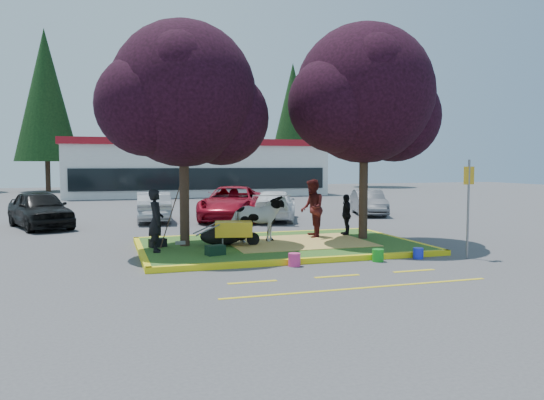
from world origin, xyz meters
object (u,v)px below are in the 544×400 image
object	(u,v)px
sign_post	(468,197)
bucket_blue	(418,253)
calf	(221,236)
car_silver	(154,207)
cow	(258,219)
car_black	(40,209)
wheelbarrow	(234,229)
bucket_pink	(294,260)
bucket_green	(378,255)
handler	(156,221)

from	to	relation	value
sign_post	bucket_blue	size ratio (longest dim) A/B	9.10
calf	car_silver	size ratio (longest dim) A/B	0.32
cow	car_black	size ratio (longest dim) A/B	0.39
wheelbarrow	bucket_pink	size ratio (longest dim) A/B	5.85
car_black	bucket_green	bearing A→B (deg)	-68.78
calf	car_silver	xyz separation A→B (m)	(-1.25, 8.42, 0.23)
wheelbarrow	bucket_blue	world-z (taller)	wheelbarrow
calf	handler	size ratio (longest dim) A/B	0.74
sign_post	bucket_blue	xyz separation A→B (m)	(-1.28, 0.36, -1.51)
sign_post	bucket_pink	size ratio (longest dim) A/B	8.09
cow	bucket_blue	xyz separation A→B (m)	(3.61, -3.09, -0.73)
bucket_green	bucket_blue	world-z (taller)	bucket_green
bucket_pink	car_black	distance (m)	12.55
wheelbarrow	car_silver	xyz separation A→B (m)	(-1.55, 8.78, 0.01)
wheelbarrow	car_black	distance (m)	9.87
cow	bucket_pink	distance (m)	3.17
bucket_blue	handler	bearing A→B (deg)	160.87
handler	car_silver	distance (m)	9.11
wheelbarrow	bucket_blue	bearing A→B (deg)	-18.59
sign_post	bucket_pink	xyz separation A→B (m)	(-4.83, 0.36, -1.49)
cow	wheelbarrow	size ratio (longest dim) A/B	0.89
cow	handler	xyz separation A→B (m)	(-3.11, -0.76, 0.13)
car_black	bucket_blue	bearing A→B (deg)	-65.04
sign_post	car_silver	bearing A→B (deg)	110.55
car_silver	bucket_pink	bearing A→B (deg)	105.61
cow	sign_post	bearing A→B (deg)	-125.19
sign_post	cow	bearing A→B (deg)	133.53
wheelbarrow	car_silver	bearing A→B (deg)	111.78
car_silver	handler	bearing A→B (deg)	89.00
wheelbarrow	bucket_green	size ratio (longest dim) A/B	5.91
calf	car_silver	distance (m)	8.52
handler	bucket_blue	size ratio (longest dim) A/B	5.85
wheelbarrow	calf	bearing A→B (deg)	141.82
bucket_green	car_black	xyz separation A→B (m)	(-9.28, 10.47, 0.59)
calf	car_black	xyz separation A→B (m)	(-5.75, 7.44, 0.32)
sign_post	bucket_pink	distance (m)	5.07
wheelbarrow	sign_post	size ratio (longest dim) A/B	0.72
cow	wheelbarrow	world-z (taller)	cow
bucket_pink	wheelbarrow	bearing A→B (deg)	109.37
bucket_blue	bucket_pink	bearing A→B (deg)	180.00
bucket_blue	car_silver	size ratio (longest dim) A/B	0.07
bucket_pink	car_black	xyz separation A→B (m)	(-6.97, 10.42, 0.58)
sign_post	car_black	distance (m)	16.01
car_black	car_silver	world-z (taller)	car_black
car_silver	cow	bearing A→B (deg)	109.58
handler	cow	bearing A→B (deg)	-73.41
sign_post	handler	bearing A→B (deg)	150.14
sign_post	car_black	bearing A→B (deg)	126.31
cow	car_silver	distance (m)	8.66
handler	wheelbarrow	size ratio (longest dim) A/B	0.89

